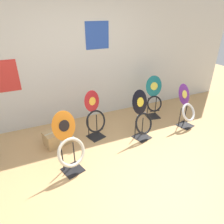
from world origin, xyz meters
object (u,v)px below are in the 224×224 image
Objects in this scene: toilet_seat_display_teal_sax at (154,98)px; toilet_seat_display_orange_sun at (70,148)px; toilet_seat_display_crimson_swirl at (95,116)px; toilet_seat_display_purple_note at (187,109)px; toilet_seat_display_jazz_black at (142,117)px; storage_box at (58,137)px.

toilet_seat_display_teal_sax is 0.98× the size of toilet_seat_display_orange_sun.
toilet_seat_display_orange_sun reaches higher than toilet_seat_display_crimson_swirl.
toilet_seat_display_crimson_swirl reaches higher than toilet_seat_display_purple_note.
toilet_seat_display_crimson_swirl is at bearing -170.55° from toilet_seat_display_teal_sax.
toilet_seat_display_teal_sax is at bearing 41.78° from toilet_seat_display_jazz_black.
toilet_seat_display_crimson_swirl is at bearing 48.08° from toilet_seat_display_orange_sun.
storage_box is (-2.54, 0.44, -0.26)m from toilet_seat_display_purple_note.
toilet_seat_display_orange_sun is at bearing -166.63° from toilet_seat_display_jazz_black.
toilet_seat_display_purple_note is 0.94× the size of toilet_seat_display_teal_sax.
toilet_seat_display_purple_note reaches higher than storage_box.
toilet_seat_display_crimson_swirl is at bearing -6.00° from storage_box.
toilet_seat_display_jazz_black is at bearing 13.37° from toilet_seat_display_orange_sun.
toilet_seat_display_orange_sun reaches higher than toilet_seat_display_purple_note.
storage_box is at bearing 94.40° from toilet_seat_display_orange_sun.
toilet_seat_display_jazz_black is 1.57m from storage_box.
toilet_seat_display_jazz_black is (-1.06, 0.01, 0.05)m from toilet_seat_display_purple_note.
toilet_seat_display_teal_sax is 1.75× the size of storage_box.
toilet_seat_display_purple_note is at bearing -11.34° from toilet_seat_display_crimson_swirl.
toilet_seat_display_jazz_black is at bearing -138.22° from toilet_seat_display_teal_sax.
toilet_seat_display_teal_sax is 2.30m from toilet_seat_display_orange_sun.
toilet_seat_display_purple_note is 1.06m from toilet_seat_display_jazz_black.
toilet_seat_display_orange_sun is (-2.48, -0.33, 0.03)m from toilet_seat_display_purple_note.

